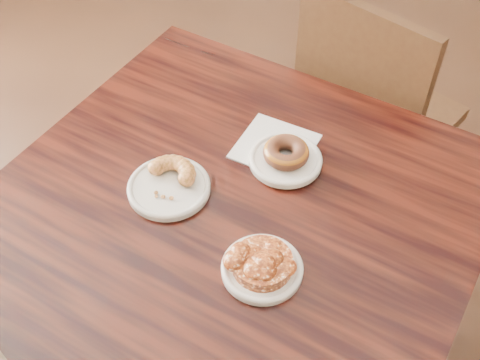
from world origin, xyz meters
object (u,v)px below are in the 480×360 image
at_px(cruller_fragment, 168,181).
at_px(glazed_donut, 286,152).
at_px(chair_far, 379,116).
at_px(cafe_table, 231,308).
at_px(apple_fritter, 262,261).

bearing_deg(cruller_fragment, glazed_donut, 43.03).
xyz_separation_m(chair_far, glazed_donut, (-0.08, -0.58, 0.33)).
height_order(cafe_table, glazed_donut, glazed_donut).
bearing_deg(apple_fritter, chair_far, 88.90).
bearing_deg(apple_fritter, glazed_donut, 104.07).
relative_size(cafe_table, chair_far, 1.04).
height_order(cafe_table, apple_fritter, apple_fritter).
height_order(apple_fritter, cruller_fragment, apple_fritter).
relative_size(cafe_table, cruller_fragment, 7.98).
xyz_separation_m(apple_fritter, cruller_fragment, (-0.25, 0.10, -0.00)).
xyz_separation_m(cafe_table, glazed_donut, (0.05, 0.17, 0.41)).
relative_size(chair_far, cruller_fragment, 7.69).
bearing_deg(glazed_donut, apple_fritter, -75.93).
distance_m(cafe_table, apple_fritter, 0.43).
xyz_separation_m(chair_far, apple_fritter, (-0.02, -0.84, 0.33)).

